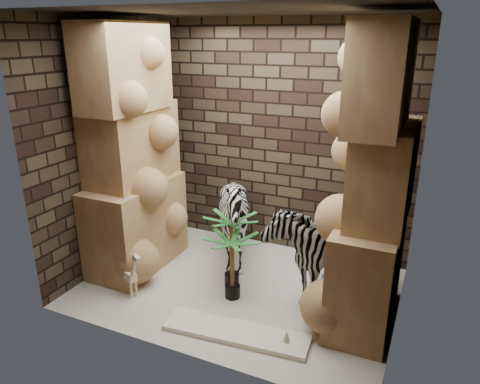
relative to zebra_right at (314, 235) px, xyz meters
The scene contains 14 objects.
floor 1.09m from the zebra_right, 160.14° to the right, with size 3.50×3.50×0.00m, color beige.
ceiling 2.44m from the zebra_right, 160.14° to the right, with size 3.50×3.50×0.00m, color black.
wall_back 1.48m from the zebra_right, 129.19° to the left, with size 3.50×3.50×0.00m, color black.
wall_front 1.90m from the zebra_right, 117.16° to the right, with size 3.50×3.50×0.00m, color black.
wall_left 2.67m from the zebra_right, behind, with size 3.00×3.00×0.00m, color black.
wall_right 1.28m from the zebra_right, 16.46° to the right, with size 3.00×3.00×0.00m, color black.
rock_pillar_left 2.34m from the zebra_right, behind, with size 0.68×1.30×3.00m, color tan, non-canonical shape.
rock_pillar_right 1.05m from the zebra_right, 24.20° to the right, with size 0.58×1.25×3.00m, color tan, non-canonical shape.
zebra_right is the anchor object (origin of this frame).
zebra_left 1.07m from the zebra_right, behind, with size 1.03×1.28×1.16m, color white.
giraffe_toy 2.09m from the zebra_right, 153.33° to the right, with size 0.32×0.11×0.63m, color #FFE6B7, non-canonical shape.
palm_front 0.95m from the zebra_right, 163.43° to the right, with size 0.36×0.36×0.89m, color #175E27, non-canonical shape.
palm_back 0.96m from the zebra_right, 147.06° to the right, with size 0.36×0.36×0.76m, color #175E27, non-canonical shape.
surfboard 1.35m from the zebra_right, 112.28° to the right, with size 1.45×0.36×0.05m, color #F5F2CD.
Camera 1 is at (1.91, -4.14, 2.80)m, focal length 33.49 mm.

